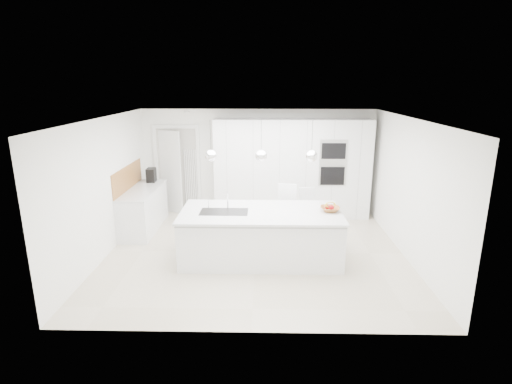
{
  "coord_description": "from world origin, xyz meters",
  "views": [
    {
      "loc": [
        0.16,
        -6.96,
        3.1
      ],
      "look_at": [
        0.0,
        0.3,
        1.1
      ],
      "focal_mm": 28.0,
      "sensor_mm": 36.0,
      "label": 1
    }
  ],
  "objects_px": {
    "bar_stool_left": "(287,215)",
    "bar_stool_right": "(307,214)",
    "island_base": "(261,237)",
    "espresso_machine": "(151,175)",
    "fruit_bowl": "(330,209)"
  },
  "relations": [
    {
      "from": "bar_stool_left",
      "to": "espresso_machine",
      "type": "bearing_deg",
      "value": 165.41
    },
    {
      "from": "fruit_bowl",
      "to": "island_base",
      "type": "bearing_deg",
      "value": -176.64
    },
    {
      "from": "espresso_machine",
      "to": "bar_stool_right",
      "type": "relative_size",
      "value": 0.3
    },
    {
      "from": "espresso_machine",
      "to": "fruit_bowl",
      "type": "bearing_deg",
      "value": -32.18
    },
    {
      "from": "fruit_bowl",
      "to": "bar_stool_right",
      "type": "xyz_separation_m",
      "value": [
        -0.3,
        0.94,
        -0.42
      ]
    },
    {
      "from": "bar_stool_left",
      "to": "bar_stool_right",
      "type": "distance_m",
      "value": 0.47
    },
    {
      "from": "fruit_bowl",
      "to": "espresso_machine",
      "type": "xyz_separation_m",
      "value": [
        -3.75,
        2.1,
        0.11
      ]
    },
    {
      "from": "fruit_bowl",
      "to": "bar_stool_left",
      "type": "relative_size",
      "value": 0.29
    },
    {
      "from": "island_base",
      "to": "bar_stool_right",
      "type": "height_order",
      "value": "bar_stool_right"
    },
    {
      "from": "island_base",
      "to": "espresso_machine",
      "type": "bearing_deg",
      "value": 139.32
    },
    {
      "from": "fruit_bowl",
      "to": "espresso_machine",
      "type": "relative_size",
      "value": 1.09
    },
    {
      "from": "island_base",
      "to": "espresso_machine",
      "type": "distance_m",
      "value": 3.39
    },
    {
      "from": "bar_stool_left",
      "to": "bar_stool_right",
      "type": "height_order",
      "value": "bar_stool_left"
    },
    {
      "from": "island_base",
      "to": "bar_stool_left",
      "type": "relative_size",
      "value": 2.4
    },
    {
      "from": "fruit_bowl",
      "to": "bar_stool_right",
      "type": "relative_size",
      "value": 0.32
    }
  ]
}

